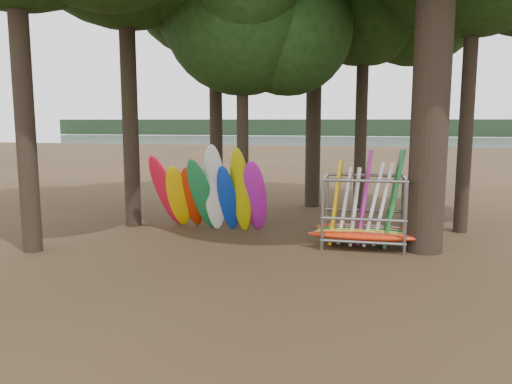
# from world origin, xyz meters

# --- Properties ---
(ground) EXTENTS (120.00, 120.00, 0.00)m
(ground) POSITION_xyz_m (0.00, 0.00, 0.00)
(ground) COLOR #47331E
(ground) RESTS_ON ground
(lake) EXTENTS (160.00, 160.00, 0.00)m
(lake) POSITION_xyz_m (0.00, 60.00, 0.00)
(lake) COLOR gray
(lake) RESTS_ON ground
(far_shore) EXTENTS (160.00, 4.00, 4.00)m
(far_shore) POSITION_xyz_m (0.00, 110.00, 2.00)
(far_shore) COLOR black
(far_shore) RESTS_ON ground
(oak_5) EXTENTS (6.29, 6.29, 10.00)m
(oak_5) POSITION_xyz_m (-1.57, 3.27, 7.24)
(oak_5) COLOR black
(oak_5) RESTS_ON ground
(kayak_row) EXTENTS (4.05, 2.10, 3.08)m
(kayak_row) POSITION_xyz_m (-2.28, 1.62, 1.27)
(kayak_row) COLOR red
(kayak_row) RESTS_ON ground
(storage_rack) EXTENTS (3.15, 1.59, 2.89)m
(storage_rack) POSITION_xyz_m (2.74, 0.73, 0.97)
(storage_rack) COLOR gray
(storage_rack) RESTS_ON ground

